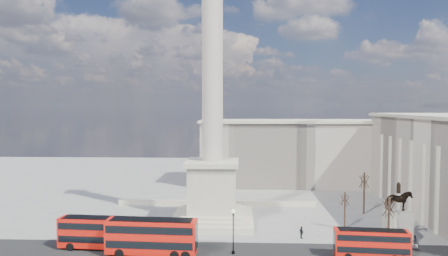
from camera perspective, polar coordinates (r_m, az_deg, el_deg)
ground at (r=66.96m, az=-1.95°, el=-14.44°), size 180.00×180.00×0.00m
asphalt_road at (r=57.33m, az=2.49°, el=-17.52°), size 120.00×9.00×0.01m
nelsons_column at (r=69.19m, az=-1.66°, el=-2.92°), size 14.00×14.00×49.85m
balustrade_wall at (r=82.18m, az=-1.10°, el=-10.70°), size 40.00×0.60×1.10m
building_northeast at (r=105.42m, az=10.64°, el=-3.38°), size 51.00×17.00×16.60m
red_bus_a at (r=60.97m, az=-17.39°, el=-14.03°), size 11.33×3.28×4.54m
red_bus_b at (r=56.77m, az=-10.23°, el=-15.00°), size 12.38×3.45×4.97m
red_bus_c at (r=58.45m, az=20.37°, el=-15.19°), size 9.72×2.94×3.88m
victorian_lamp at (r=56.12m, az=1.33°, el=-14.08°), size 0.53×0.53×6.15m
equestrian_statue at (r=65.00m, az=23.57°, el=-12.27°), size 4.48×3.36×9.21m
bare_tree_near at (r=60.99m, az=22.53°, el=-10.31°), size 1.83×1.83×7.99m
bare_tree_mid at (r=69.43m, az=16.90°, el=-9.62°), size 1.69×1.69×6.42m
bare_tree_far at (r=79.56m, az=19.41°, el=-6.98°), size 2.01×2.01×8.23m
pedestrian_walking at (r=66.40m, az=16.98°, el=-14.02°), size 0.64×0.50×1.58m
pedestrian_standing at (r=65.28m, az=25.55°, el=-14.40°), size 0.96×0.79×1.79m
pedestrian_crossing at (r=64.01m, az=11.01°, el=-14.44°), size 0.84×1.21×1.90m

